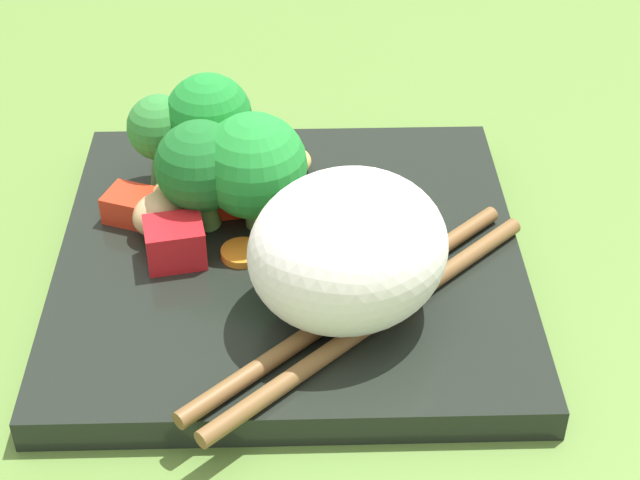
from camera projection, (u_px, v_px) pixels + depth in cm
name	position (u px, v px, depth cm)	size (l,w,h in cm)	color
ground_plane	(291.00, 287.00, 54.78)	(110.00, 110.00, 2.00)	#577C33
square_plate	(290.00, 261.00, 53.65)	(24.27, 24.27, 1.72)	black
rice_mound	(348.00, 250.00, 47.04)	(9.69, 8.82, 7.32)	white
broccoli_floret_0	(209.00, 119.00, 55.49)	(4.85, 4.85, 6.91)	#578E42
broccoli_floret_1	(201.00, 167.00, 52.65)	(4.90, 4.90, 6.28)	#66A94D
broccoli_floret_2	(254.00, 166.00, 52.57)	(5.67, 5.67, 6.65)	#69AD52
broccoli_floret_3	(160.00, 132.00, 55.76)	(3.68, 3.68, 5.72)	#5F8F4B
carrot_slice_0	(299.00, 235.00, 53.64)	(2.14, 2.14, 0.51)	orange
carrot_slice_1	(242.00, 253.00, 52.47)	(2.25, 2.25, 0.41)	orange
carrot_slice_2	(283.00, 196.00, 56.42)	(2.29, 2.29, 0.61)	orange
carrot_slice_3	(261.00, 171.00, 58.40)	(2.18, 2.18, 0.63)	orange
pepper_chunk_0	(175.00, 242.00, 51.68)	(2.99, 2.53, 2.23)	red
pepper_chunk_1	(133.00, 206.00, 54.81)	(2.81, 2.23, 1.59)	red
pepper_chunk_2	(232.00, 196.00, 55.63)	(3.19, 2.36, 1.48)	red
chicken_piece_1	(182.00, 193.00, 55.29)	(3.92, 2.88, 2.17)	#B98A4A
chicken_piece_2	(238.00, 145.00, 59.06)	(3.07, 2.39, 2.36)	#AF824C
chicken_piece_3	(162.00, 214.00, 53.63)	(3.35, 2.72, 2.31)	tan
chicken_piece_4	(298.00, 161.00, 58.53)	(2.41, 2.19, 1.39)	tan
chopstick_pair	(365.00, 312.00, 48.42)	(17.11, 16.78, 0.85)	brown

